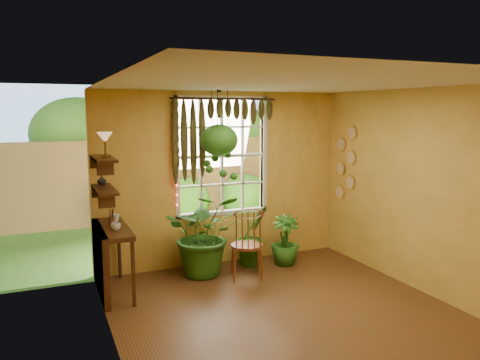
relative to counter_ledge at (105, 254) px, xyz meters
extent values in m
plane|color=#543818|center=(1.91, -1.60, -0.55)|extent=(4.50, 4.50, 0.00)
plane|color=silver|center=(1.91, -1.60, 2.15)|extent=(4.50, 4.50, 0.00)
plane|color=gold|center=(1.91, 0.65, 0.80)|extent=(4.00, 0.00, 4.00)
plane|color=gold|center=(-0.09, -1.60, 0.80)|extent=(0.00, 4.50, 4.50)
plane|color=gold|center=(3.91, -1.60, 0.80)|extent=(0.00, 4.50, 4.50)
cube|color=silver|center=(1.91, 0.68, 1.15)|extent=(1.52, 0.10, 1.86)
cube|color=white|center=(1.91, 0.71, 1.15)|extent=(1.38, 0.01, 1.78)
cylinder|color=#3D2510|center=(1.91, 0.57, 2.03)|extent=(1.70, 0.04, 0.04)
cube|color=#3D2510|center=(0.11, 0.00, 0.32)|extent=(0.40, 1.20, 0.06)
cube|color=#3D2510|center=(-0.05, 0.00, -0.10)|extent=(0.08, 1.18, 0.90)
cylinder|color=#3D2510|center=(0.27, -0.55, -0.12)|extent=(0.05, 0.05, 0.86)
cylinder|color=#3D2510|center=(0.27, 0.55, -0.12)|extent=(0.05, 0.05, 0.86)
cube|color=#3D2510|center=(0.03, 0.00, 0.85)|extent=(0.25, 0.90, 0.04)
cube|color=#3D2510|center=(0.03, 0.00, 1.25)|extent=(0.25, 0.90, 0.04)
cube|color=#1E5017|center=(1.91, 5.65, -0.57)|extent=(14.00, 10.00, 0.04)
cube|color=olive|center=(1.91, 3.85, 0.35)|extent=(12.00, 0.10, 1.80)
plane|color=#97C2FC|center=(1.91, 7.45, 1.00)|extent=(12.00, 0.00, 12.00)
cylinder|color=brown|center=(1.96, -0.16, -0.08)|extent=(0.57, 0.57, 0.04)
torus|color=brown|center=(1.90, -0.35, 0.44)|extent=(0.42, 0.17, 0.43)
imported|color=#215316|center=(1.46, 0.20, 0.07)|extent=(1.36, 1.26, 1.24)
imported|color=#215316|center=(2.28, 0.33, -0.08)|extent=(0.61, 0.54, 0.95)
imported|color=#215316|center=(2.76, 0.14, -0.16)|extent=(0.55, 0.55, 0.78)
ellipsoid|color=black|center=(1.71, 0.28, 1.34)|extent=(0.32, 0.32, 0.19)
ellipsoid|color=#215316|center=(1.71, 0.28, 1.42)|extent=(0.55, 0.55, 0.47)
imported|color=silver|center=(0.13, -0.19, 0.40)|extent=(0.16, 0.16, 0.10)
imported|color=beige|center=(0.19, 0.26, 0.40)|extent=(0.15, 0.15, 0.11)
cylinder|color=brown|center=(0.11, 0.03, 0.40)|extent=(0.08, 0.08, 0.10)
imported|color=#B2AD99|center=(0.04, 0.29, 0.93)|extent=(0.16, 0.16, 0.13)
cylinder|color=brown|center=(0.05, -0.13, 1.28)|extent=(0.11, 0.11, 0.03)
cylinder|color=brown|center=(0.05, -0.13, 1.38)|extent=(0.03, 0.03, 0.19)
cone|color=slate|center=(0.05, -0.13, 1.52)|extent=(0.19, 0.19, 0.13)
camera|label=1|loc=(-0.68, -6.12, 1.85)|focal=35.00mm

